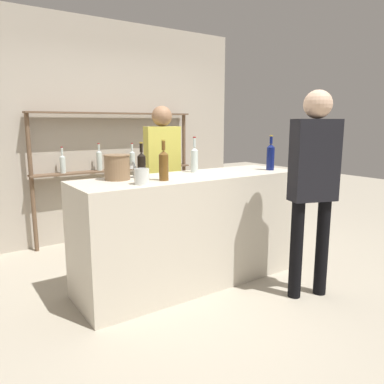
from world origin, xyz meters
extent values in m
plane|color=#B2A893|center=(0.00, 0.00, 0.00)|extent=(16.00, 16.00, 0.00)
cube|color=beige|center=(0.00, 0.00, 0.52)|extent=(2.20, 0.68, 1.04)
cube|color=#B2A899|center=(0.00, 1.94, 1.40)|extent=(3.80, 0.12, 2.80)
cylinder|color=brown|center=(-1.06, 1.76, 0.82)|extent=(0.05, 0.05, 1.64)
cylinder|color=brown|center=(1.06, 1.76, 0.82)|extent=(0.05, 0.05, 1.64)
cube|color=brown|center=(0.00, 1.76, 1.63)|extent=(2.16, 0.18, 0.02)
cube|color=brown|center=(0.00, 1.76, 0.90)|extent=(2.16, 0.18, 0.02)
cylinder|color=silver|center=(-0.69, 1.76, 1.01)|extent=(0.07, 0.07, 0.19)
cone|color=silver|center=(-0.69, 1.76, 1.12)|extent=(0.07, 0.07, 0.03)
cylinder|color=silver|center=(-0.69, 1.76, 1.18)|extent=(0.03, 0.03, 0.08)
cylinder|color=maroon|center=(-0.69, 1.76, 1.23)|extent=(0.03, 0.03, 0.01)
cylinder|color=silver|center=(-0.23, 1.76, 1.03)|extent=(0.07, 0.07, 0.23)
cone|color=silver|center=(-0.23, 1.76, 1.16)|extent=(0.07, 0.07, 0.03)
cylinder|color=silver|center=(-0.23, 1.76, 1.21)|extent=(0.03, 0.03, 0.07)
cylinder|color=maroon|center=(-0.23, 1.76, 1.26)|extent=(0.03, 0.03, 0.01)
cylinder|color=silver|center=(0.23, 1.76, 1.02)|extent=(0.08, 0.08, 0.20)
cone|color=silver|center=(0.23, 1.76, 1.13)|extent=(0.08, 0.08, 0.03)
cylinder|color=silver|center=(0.23, 1.76, 1.19)|extent=(0.03, 0.03, 0.09)
cylinder|color=maroon|center=(0.23, 1.76, 1.24)|extent=(0.03, 0.03, 0.01)
cylinder|color=black|center=(0.69, 1.76, 1.01)|extent=(0.06, 0.06, 0.18)
cone|color=black|center=(0.69, 1.76, 1.11)|extent=(0.06, 0.06, 0.03)
cylinder|color=black|center=(0.69, 1.76, 1.17)|extent=(0.02, 0.02, 0.08)
cylinder|color=gold|center=(0.69, 1.76, 1.22)|extent=(0.03, 0.03, 0.01)
cylinder|color=black|center=(-0.46, 0.11, 1.13)|extent=(0.07, 0.07, 0.19)
cone|color=black|center=(-0.46, 0.11, 1.25)|extent=(0.07, 0.07, 0.03)
cylinder|color=black|center=(-0.46, 0.11, 1.30)|extent=(0.03, 0.03, 0.08)
cylinder|color=gold|center=(-0.46, 0.11, 1.35)|extent=(0.03, 0.03, 0.01)
cylinder|color=#0F1956|center=(0.90, -0.12, 1.15)|extent=(0.08, 0.08, 0.23)
cone|color=#0F1956|center=(0.90, -0.12, 1.29)|extent=(0.08, 0.08, 0.04)
cylinder|color=#0F1956|center=(0.90, -0.12, 1.34)|extent=(0.03, 0.03, 0.08)
cylinder|color=gold|center=(0.90, -0.12, 1.39)|extent=(0.03, 0.03, 0.01)
cylinder|color=brown|center=(-0.37, -0.11, 1.14)|extent=(0.08, 0.08, 0.22)
cone|color=brown|center=(-0.37, -0.11, 1.27)|extent=(0.08, 0.08, 0.04)
cylinder|color=brown|center=(-0.37, -0.11, 1.33)|extent=(0.03, 0.03, 0.08)
cylinder|color=gold|center=(-0.37, -0.11, 1.37)|extent=(0.03, 0.03, 0.01)
cylinder|color=silver|center=(0.15, 0.18, 1.14)|extent=(0.07, 0.07, 0.21)
cone|color=silver|center=(0.15, 0.18, 1.26)|extent=(0.07, 0.07, 0.03)
cylinder|color=silver|center=(0.15, 0.18, 1.33)|extent=(0.03, 0.03, 0.09)
cylinder|color=maroon|center=(0.15, 0.18, 1.38)|extent=(0.03, 0.03, 0.01)
cylinder|color=silver|center=(-0.50, 0.21, 1.04)|extent=(0.06, 0.06, 0.00)
cylinder|color=silver|center=(-0.50, 0.21, 1.08)|extent=(0.01, 0.01, 0.07)
cone|color=silver|center=(-0.50, 0.21, 1.15)|extent=(0.07, 0.07, 0.08)
cylinder|color=#846647|center=(-0.67, 0.15, 1.14)|extent=(0.22, 0.22, 0.21)
cylinder|color=#846647|center=(-0.67, 0.15, 1.25)|extent=(0.23, 0.23, 0.01)
cylinder|color=silver|center=(-0.61, -0.19, 1.10)|extent=(0.12, 0.12, 0.13)
sphere|color=tan|center=(-0.60, -0.20, 1.06)|extent=(0.02, 0.02, 0.02)
sphere|color=tan|center=(-0.56, -0.20, 1.07)|extent=(0.02, 0.02, 0.02)
sphere|color=tan|center=(-0.61, -0.19, 1.09)|extent=(0.02, 0.02, 0.02)
sphere|color=tan|center=(-0.58, -0.17, 1.10)|extent=(0.02, 0.02, 0.02)
sphere|color=tan|center=(-0.61, -0.23, 1.10)|extent=(0.02, 0.02, 0.02)
sphere|color=tan|center=(-0.64, -0.18, 1.09)|extent=(0.02, 0.02, 0.02)
cylinder|color=brown|center=(0.03, 0.82, 0.41)|extent=(0.11, 0.11, 0.82)
cylinder|color=brown|center=(0.27, 0.79, 0.41)|extent=(0.11, 0.11, 0.82)
cube|color=#D1C64C|center=(0.15, 0.81, 1.15)|extent=(0.40, 0.22, 0.65)
sphere|color=#936B4C|center=(0.15, 0.81, 1.59)|extent=(0.22, 0.22, 0.22)
cylinder|color=black|center=(0.80, -0.87, 0.43)|extent=(0.11, 0.11, 0.86)
cylinder|color=black|center=(0.56, -0.79, 0.43)|extent=(0.11, 0.11, 0.86)
cube|color=black|center=(0.68, -0.83, 1.21)|extent=(0.43, 0.30, 0.68)
sphere|color=#DBB293|center=(0.68, -0.83, 1.67)|extent=(0.23, 0.23, 0.23)
camera|label=1|loc=(-1.93, -2.83, 1.52)|focal=35.00mm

